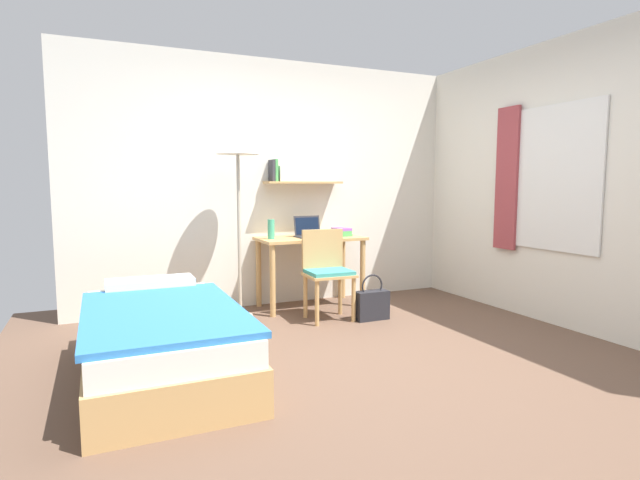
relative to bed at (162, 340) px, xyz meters
The scene contains 11 objects.
ground_plane 1.52m from the bed, 13.10° to the right, with size 5.28×5.28×0.00m, color brown.
wall_back 2.47m from the bed, 49.11° to the left, with size 4.40×0.27×2.60m.
wall_right 3.65m from the bed, ahead, with size 0.10×4.40×2.60m.
bed is the anchor object (origin of this frame).
desk 2.19m from the bed, 39.18° to the left, with size 1.10×0.56×0.74m.
desk_chair 1.86m from the bed, 27.69° to the left, with size 0.45×0.39×0.86m.
standing_lamp 2.03m from the bed, 54.71° to the left, with size 0.41×0.41×1.80m.
laptop 2.24m from the bed, 39.78° to the left, with size 0.30×0.23×0.22m.
water_bottle 1.92m from the bed, 47.49° to the left, with size 0.07×0.07×0.20m, color #42A87F.
book_stack 2.49m from the bed, 33.70° to the left, with size 0.18×0.24×0.09m.
handbag 2.10m from the bed, 17.65° to the left, with size 0.33×0.13×0.44m.
Camera 1 is at (-1.82, -3.11, 1.28)m, focal length 28.08 mm.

